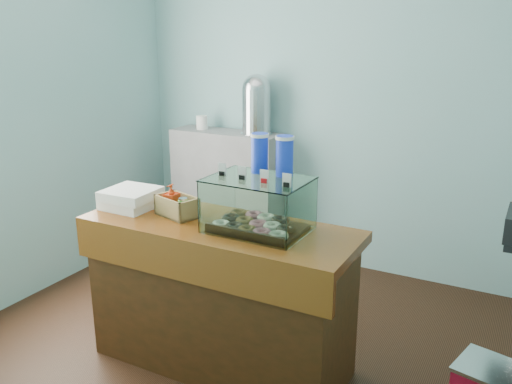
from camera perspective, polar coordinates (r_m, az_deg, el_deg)
The scene contains 8 objects.
ground at distance 3.66m, azimuth -1.51°, elevation -15.52°, with size 3.50×3.50×0.00m, color black.
room_shell at distance 3.10m, azimuth -1.26°, elevation 12.13°, with size 3.54×3.04×2.82m.
counter at distance 3.25m, azimuth -3.83°, elevation -10.75°, with size 1.60×0.60×0.90m.
back_shelf at distance 4.90m, azimuth -3.07°, elevation 0.04°, with size 1.00×0.32×1.10m, color gray.
display_case at distance 2.94m, azimuth 0.51°, elevation -0.83°, with size 0.54×0.40×0.51m.
condiment_crate at distance 3.22m, azimuth -8.41°, elevation -1.36°, with size 0.28×0.22×0.18m.
pastry_boxes at distance 3.42m, azimuth -13.01°, elevation -0.63°, with size 0.31×0.31×0.12m.
coffee_urn at distance 4.60m, azimuth 0.06°, elevation 9.36°, with size 0.27×0.27×0.50m.
Camera 1 is at (1.54, -2.69, 1.95)m, focal length 38.00 mm.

